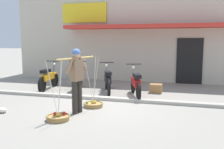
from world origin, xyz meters
name	(u,v)px	position (x,y,z in m)	size (l,w,h in m)	color
ground_plane	(99,105)	(0.00, 0.00, 0.00)	(90.00, 90.00, 0.00)	gray
sidewalk_curb	(105,98)	(0.00, 0.70, 0.05)	(20.00, 0.24, 0.10)	#AEA89C
fruit_vendor	(77,76)	(-0.31, -0.86, 0.98)	(0.45, 1.38, 1.70)	#2D2823
fruit_basket_left_side	(93,104)	(-0.10, -0.18, 0.08)	(0.58, 0.58, 1.45)	#B2894C
fruit_basket_right_side	(58,117)	(-0.51, -1.54, 0.08)	(0.58, 0.58, 1.45)	#B2894C
motorcycle_nearest_shop	(48,78)	(-2.65, 1.78, 0.45)	(0.54, 1.82, 1.09)	black
motorcycle_second_in_row	(78,79)	(-1.48, 1.94, 0.45)	(0.63, 1.79, 1.09)	black
motorcycle_third_in_row	(108,80)	(-0.26, 1.84, 0.45)	(0.77, 1.73, 1.09)	black
motorcycle_end_of_row	(136,83)	(0.85, 1.43, 0.45)	(0.73, 1.75, 1.09)	black
storefront_building	(151,37)	(0.73, 7.07, 2.10)	(13.00, 6.00, 4.20)	beige
plastic_litter_bag	(2,110)	(-2.25, -1.38, 0.07)	(0.28, 0.22, 0.14)	silver
wooden_crate	(156,88)	(1.46, 2.25, 0.16)	(0.44, 0.36, 0.32)	olive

